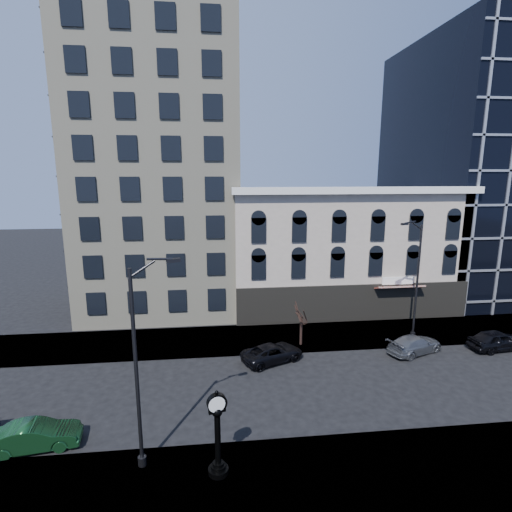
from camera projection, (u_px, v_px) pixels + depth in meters
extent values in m
plane|color=black|center=(232.00, 392.00, 25.51)|extent=(160.00, 160.00, 0.00)
cube|color=gray|center=(227.00, 340.00, 33.27)|extent=(160.00, 6.00, 0.12)
cube|color=gray|center=(241.00, 487.00, 17.72)|extent=(160.00, 6.00, 0.12)
cube|color=#BFB79A|center=(159.00, 118.00, 39.41)|extent=(15.00, 15.00, 38.00)
cube|color=#BDAD9C|center=(339.00, 249.00, 41.13)|extent=(22.00, 10.00, 12.00)
cube|color=white|center=(361.00, 190.00, 34.80)|extent=(22.60, 0.80, 0.60)
cube|color=black|center=(354.00, 303.00, 37.09)|extent=(22.00, 0.30, 3.60)
cube|color=maroon|center=(399.00, 287.00, 36.66)|extent=(4.50, 1.18, 0.55)
cube|color=black|center=(495.00, 170.00, 46.52)|extent=(20.00, 20.00, 28.00)
cylinder|color=black|center=(218.00, 470.00, 18.44)|extent=(0.95, 0.95, 0.26)
cylinder|color=black|center=(218.00, 466.00, 18.40)|extent=(0.69, 0.69, 0.17)
cylinder|color=black|center=(218.00, 463.00, 18.36)|extent=(0.52, 0.52, 0.14)
cylinder|color=black|center=(218.00, 438.00, 18.09)|extent=(0.28, 0.28, 2.51)
sphere|color=black|center=(217.00, 412.00, 17.82)|extent=(0.48, 0.48, 0.48)
cube|color=black|center=(217.00, 410.00, 17.80)|extent=(0.80, 0.38, 0.22)
cylinder|color=black|center=(217.00, 403.00, 17.73)|extent=(0.94, 0.50, 0.90)
cylinder|color=white|center=(217.00, 405.00, 17.58)|extent=(0.74, 0.21, 0.76)
cylinder|color=white|center=(217.00, 401.00, 17.87)|extent=(0.74, 0.21, 0.76)
sphere|color=black|center=(217.00, 392.00, 17.62)|extent=(0.17, 0.17, 0.17)
cylinder|color=black|center=(136.00, 372.00, 17.98)|extent=(0.18, 0.18, 9.64)
cylinder|color=black|center=(142.00, 461.00, 18.93)|extent=(0.40, 0.40, 0.45)
cube|color=black|center=(178.00, 260.00, 17.83)|extent=(0.66, 0.43, 0.16)
cylinder|color=black|center=(417.00, 283.00, 32.64)|extent=(0.18, 0.18, 9.55)
cylinder|color=black|center=(413.00, 335.00, 33.58)|extent=(0.40, 0.40, 0.44)
cube|color=black|center=(403.00, 224.00, 30.72)|extent=(0.66, 0.44, 0.16)
cylinder|color=black|center=(301.00, 331.00, 32.02)|extent=(0.21, 0.21, 2.35)
imported|color=#143F1E|center=(35.00, 436.00, 20.16)|extent=(4.46, 2.10, 1.41)
imported|color=black|center=(272.00, 353.00, 29.52)|extent=(5.18, 3.84, 1.31)
imported|color=#595B60|center=(415.00, 344.00, 30.90)|extent=(5.11, 3.58, 1.37)
imported|color=black|center=(497.00, 340.00, 31.44)|extent=(4.77, 2.33, 1.57)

